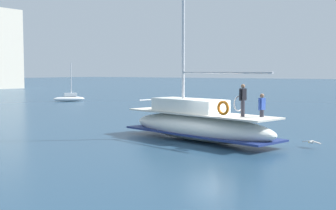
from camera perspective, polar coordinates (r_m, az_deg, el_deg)
The scene contains 4 objects.
ground_plane at distance 23.07m, azimuth 5.59°, elevation -4.91°, with size 400.00×400.00×0.00m, color navy.
main_sailboat at distance 24.24m, azimuth 3.78°, elevation -2.29°, with size 4.43×9.89×13.18m.
moored_catamaran at distance 56.71m, azimuth -12.26°, elevation 0.87°, with size 3.56×2.92×4.67m.
seagull at distance 22.90m, azimuth 17.53°, elevation -4.44°, with size 0.48×0.94×0.17m.
Camera 1 is at (-19.95, -11.00, 3.67)m, focal length 48.66 mm.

